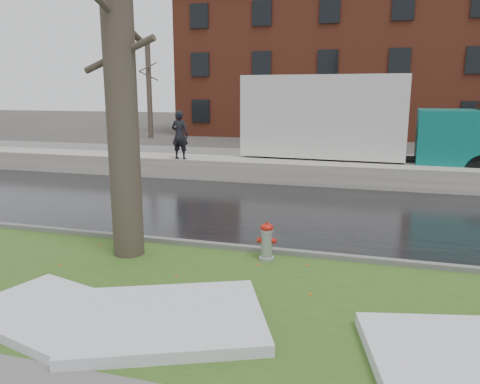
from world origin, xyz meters
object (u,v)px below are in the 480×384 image
(tree, at_px, (119,59))
(box_truck, at_px, (358,124))
(worker, at_px, (180,135))
(fire_hydrant, at_px, (267,240))

(tree, xyz_separation_m, box_truck, (3.90, 10.10, -1.76))
(worker, bearing_deg, fire_hydrant, 125.83)
(box_truck, bearing_deg, fire_hydrant, -94.35)
(tree, distance_m, box_truck, 10.96)
(tree, bearing_deg, box_truck, 68.90)
(box_truck, bearing_deg, tree, -108.33)
(tree, bearing_deg, fire_hydrant, 8.72)
(tree, height_order, box_truck, tree)
(box_truck, distance_m, worker, 6.56)
(fire_hydrant, relative_size, box_truck, 0.07)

